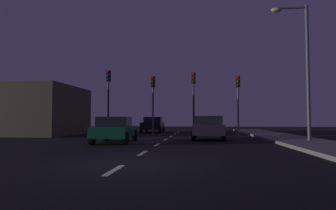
% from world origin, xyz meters
% --- Properties ---
extents(ground_plane, '(80.00, 80.00, 0.00)m').
position_xyz_m(ground_plane, '(0.00, 7.00, 0.00)').
color(ground_plane, black).
extents(sidewalk_curb_right, '(3.00, 40.00, 0.15)m').
position_xyz_m(sidewalk_curb_right, '(7.50, 7.00, 0.07)').
color(sidewalk_curb_right, gray).
rests_on(sidewalk_curb_right, ground_plane).
extents(lane_stripe_nearest, '(0.16, 1.60, 0.01)m').
position_xyz_m(lane_stripe_nearest, '(0.00, -1.20, 0.00)').
color(lane_stripe_nearest, silver).
rests_on(lane_stripe_nearest, ground_plane).
extents(lane_stripe_second, '(0.16, 1.60, 0.01)m').
position_xyz_m(lane_stripe_second, '(0.00, 2.60, 0.00)').
color(lane_stripe_second, silver).
rests_on(lane_stripe_second, ground_plane).
extents(lane_stripe_third, '(0.16, 1.60, 0.01)m').
position_xyz_m(lane_stripe_third, '(0.00, 6.40, 0.00)').
color(lane_stripe_third, silver).
rests_on(lane_stripe_third, ground_plane).
extents(lane_stripe_fourth, '(0.16, 1.60, 0.01)m').
position_xyz_m(lane_stripe_fourth, '(0.00, 10.20, 0.00)').
color(lane_stripe_fourth, silver).
rests_on(lane_stripe_fourth, ground_plane).
extents(lane_stripe_fifth, '(0.16, 1.60, 0.01)m').
position_xyz_m(lane_stripe_fifth, '(0.00, 14.00, 0.00)').
color(lane_stripe_fifth, silver).
rests_on(lane_stripe_fifth, ground_plane).
extents(lane_stripe_sixth, '(0.16, 1.60, 0.01)m').
position_xyz_m(lane_stripe_sixth, '(0.00, 17.80, 0.00)').
color(lane_stripe_sixth, silver).
rests_on(lane_stripe_sixth, ground_plane).
extents(lane_stripe_seventh, '(0.16, 1.60, 0.01)m').
position_xyz_m(lane_stripe_seventh, '(0.00, 21.60, 0.00)').
color(lane_stripe_seventh, silver).
rests_on(lane_stripe_seventh, ground_plane).
extents(traffic_signal_far_left, '(0.32, 0.38, 5.23)m').
position_xyz_m(traffic_signal_far_left, '(-5.21, 15.25, 3.65)').
color(traffic_signal_far_left, '#2D2D30').
rests_on(traffic_signal_far_left, ground_plane).
extents(traffic_signal_center_left, '(0.32, 0.38, 4.71)m').
position_xyz_m(traffic_signal_center_left, '(-1.56, 15.25, 3.31)').
color(traffic_signal_center_left, '#4C4C51').
rests_on(traffic_signal_center_left, ground_plane).
extents(traffic_signal_center_right, '(0.32, 0.38, 4.97)m').
position_xyz_m(traffic_signal_center_right, '(1.67, 15.25, 3.48)').
color(traffic_signal_center_right, '#2D2D30').
rests_on(traffic_signal_center_right, ground_plane).
extents(traffic_signal_far_right, '(0.32, 0.38, 4.64)m').
position_xyz_m(traffic_signal_far_right, '(5.09, 15.25, 3.26)').
color(traffic_signal_far_right, '#4C4C51').
rests_on(traffic_signal_far_right, ground_plane).
extents(car_stopped_ahead, '(2.09, 4.03, 1.46)m').
position_xyz_m(car_stopped_ahead, '(2.68, 10.73, 0.75)').
color(car_stopped_ahead, gray).
rests_on(car_stopped_ahead, ground_plane).
extents(car_adjacent_lane, '(2.12, 4.13, 1.39)m').
position_xyz_m(car_adjacent_lane, '(-2.43, 7.47, 0.71)').
color(car_adjacent_lane, '#0F4C2D').
rests_on(car_adjacent_lane, ground_plane).
extents(car_oncoming_far, '(2.09, 4.48, 1.51)m').
position_xyz_m(car_oncoming_far, '(-2.43, 21.06, 0.77)').
color(car_oncoming_far, black).
rests_on(car_oncoming_far, ground_plane).
extents(street_lamp_right, '(1.94, 0.36, 7.33)m').
position_xyz_m(street_lamp_right, '(7.51, 8.02, 4.41)').
color(street_lamp_right, '#4C4C51').
rests_on(street_lamp_right, ground_plane).
extents(storefront_left, '(5.32, 7.52, 3.96)m').
position_xyz_m(storefront_left, '(-10.66, 15.16, 1.98)').
color(storefront_left, brown).
rests_on(storefront_left, ground_plane).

